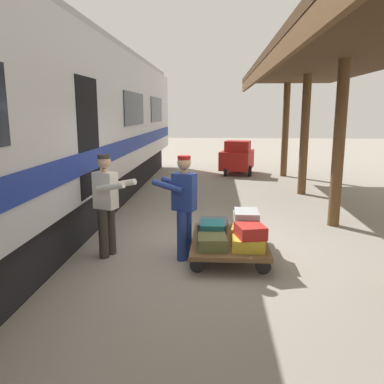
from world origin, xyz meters
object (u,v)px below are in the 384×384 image
at_px(porter_by_door, 107,202).
at_px(suitcase_tan_vintage, 244,222).
at_px(suitcase_yellow_case, 248,243).
at_px(train_car, 3,130).
at_px(suitcase_olive_duffel, 212,242).
at_px(luggage_cart, 229,241).
at_px(baggage_tug, 237,158).
at_px(porter_in_overalls, 183,204).
at_px(suitcase_gray_aluminum, 246,218).
at_px(suitcase_slate_roller, 213,225).
at_px(suitcase_orange_carryall, 246,232).
at_px(suitcase_red_plastic, 250,231).
at_px(suitcase_teal_softside, 213,230).

bearing_deg(porter_by_door, suitcase_tan_vintage, -165.05).
bearing_deg(suitcase_tan_vintage, suitcase_yellow_case, 90.00).
height_order(train_car, suitcase_olive_duffel, train_car).
bearing_deg(luggage_cart, baggage_tug, -93.48).
bearing_deg(suitcase_olive_duffel, porter_in_overalls, -37.04).
bearing_deg(baggage_tug, suitcase_gray_aluminum, 88.30).
bearing_deg(suitcase_slate_roller, suitcase_gray_aluminum, 139.94).
bearing_deg(baggage_tug, luggage_cart, 86.52).
distance_m(suitcase_tan_vintage, porter_in_overalls, 1.30).
height_order(suitcase_orange_carryall, baggage_tug, baggage_tug).
relative_size(suitcase_olive_duffel, suitcase_orange_carryall, 0.76).
bearing_deg(suitcase_tan_vintage, luggage_cart, 60.96).
bearing_deg(suitcase_red_plastic, luggage_cart, -57.81).
relative_size(train_car, suitcase_gray_aluminum, 40.27).
bearing_deg(suitcase_yellow_case, suitcase_gray_aluminum, -90.45).
bearing_deg(suitcase_red_plastic, baggage_tug, -91.45).
relative_size(luggage_cart, suitcase_gray_aluminum, 3.32).
height_order(suitcase_olive_duffel, suitcase_red_plastic, suitcase_red_plastic).
bearing_deg(baggage_tug, suitcase_tan_vintage, 88.18).
height_order(suitcase_teal_softside, baggage_tug, baggage_tug).
relative_size(suitcase_teal_softside, suitcase_red_plastic, 1.01).
distance_m(luggage_cart, suitcase_gray_aluminum, 0.49).
bearing_deg(suitcase_olive_duffel, suitcase_tan_vintage, -119.04).
relative_size(luggage_cart, porter_in_overalls, 1.06).
distance_m(suitcase_olive_duffel, suitcase_orange_carryall, 0.74).
relative_size(suitcase_olive_duffel, suitcase_slate_roller, 0.81).
xyz_separation_m(suitcase_gray_aluminum, suitcase_red_plastic, (-0.03, 0.52, -0.07)).
xyz_separation_m(suitcase_olive_duffel, porter_in_overalls, (0.48, -0.36, 0.52)).
bearing_deg(porter_in_overalls, train_car, -8.62).
bearing_deg(porter_in_overalls, porter_by_door, -1.06).
xyz_separation_m(luggage_cart, baggage_tug, (-0.55, -8.98, 0.37)).
bearing_deg(suitcase_tan_vintage, suitcase_slate_roller, 0.00).
relative_size(luggage_cart, suitcase_teal_softside, 3.83).
bearing_deg(suitcase_teal_softside, suitcase_tan_vintage, -137.99).
distance_m(suitcase_slate_roller, suitcase_yellow_case, 1.14).
relative_size(suitcase_yellow_case, porter_by_door, 0.29).
bearing_deg(porter_in_overalls, suitcase_olive_duffel, 142.96).
xyz_separation_m(train_car, suitcase_red_plastic, (-4.21, 0.83, -1.47)).
bearing_deg(baggage_tug, suitcase_orange_carryall, 88.28).
bearing_deg(suitcase_gray_aluminum, porter_by_door, 3.58).
distance_m(suitcase_orange_carryall, suitcase_teal_softside, 0.55).
bearing_deg(suitcase_yellow_case, suitcase_red_plastic, -161.24).
relative_size(suitcase_orange_carryall, suitcase_yellow_case, 1.31).
distance_m(suitcase_yellow_case, porter_by_door, 2.38).
height_order(suitcase_tan_vintage, porter_in_overalls, porter_in_overalls).
height_order(suitcase_yellow_case, porter_by_door, porter_by_door).
distance_m(train_car, suitcase_red_plastic, 4.54).
xyz_separation_m(suitcase_gray_aluminum, baggage_tug, (-0.27, -8.95, -0.03)).
height_order(luggage_cart, suitcase_teal_softside, suitcase_teal_softside).
bearing_deg(suitcase_orange_carryall, luggage_cart, -0.00).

